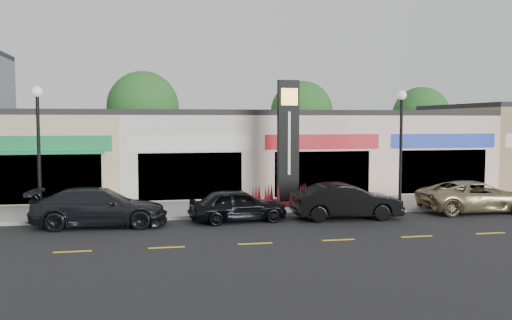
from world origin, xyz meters
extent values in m
plane|color=black|center=(0.00, 0.00, 0.00)|extent=(120.00, 120.00, 0.00)
cube|color=gray|center=(0.00, 4.35, 0.07)|extent=(52.00, 4.30, 0.15)
cube|color=gray|center=(0.00, 2.10, 0.07)|extent=(52.00, 0.20, 0.15)
cube|color=tan|center=(-8.50, 11.50, 2.25)|extent=(7.00, 10.00, 4.50)
cube|color=#262628|center=(-8.50, 11.50, 4.65)|extent=(7.00, 10.00, 0.30)
cube|color=black|center=(-8.50, 6.55, 1.40)|extent=(5.25, 0.10, 2.40)
cube|color=#1D824B|center=(-8.50, 6.55, 3.10)|extent=(6.30, 0.12, 0.80)
cube|color=#1D824B|center=(-8.50, 6.10, 2.70)|extent=(5.60, 0.90, 0.12)
cube|color=beige|center=(-1.50, 11.50, 2.25)|extent=(7.00, 10.00, 4.50)
cube|color=#262628|center=(-1.50, 11.50, 4.65)|extent=(7.00, 10.00, 0.30)
cube|color=black|center=(-1.50, 6.55, 1.40)|extent=(5.25, 0.10, 2.40)
cube|color=silver|center=(-1.50, 6.55, 3.10)|extent=(6.30, 0.12, 0.80)
cube|color=beige|center=(5.50, 11.50, 2.25)|extent=(7.00, 10.00, 4.50)
cube|color=#262628|center=(5.50, 11.50, 4.65)|extent=(7.00, 10.00, 0.30)
cube|color=black|center=(5.50, 6.55, 1.40)|extent=(5.25, 0.10, 2.40)
cube|color=red|center=(5.50, 6.55, 3.10)|extent=(6.30, 0.12, 0.80)
cube|color=beige|center=(12.50, 11.50, 2.25)|extent=(7.00, 10.00, 4.50)
cube|color=#262628|center=(12.50, 11.50, 4.65)|extent=(7.00, 10.00, 0.30)
cube|color=black|center=(12.50, 6.55, 1.40)|extent=(5.25, 0.10, 2.40)
cube|color=#193BB4|center=(12.50, 6.55, 3.10)|extent=(6.30, 0.12, 0.80)
cube|color=#997A59|center=(19.50, 11.50, 2.50)|extent=(7.00, 10.00, 5.00)
cube|color=#262628|center=(19.50, 11.50, 5.15)|extent=(7.00, 10.00, 0.30)
cylinder|color=#382619|center=(-4.00, 19.50, 1.57)|extent=(0.36, 0.36, 3.15)
sphere|color=#235219|center=(-4.00, 19.50, 5.23)|extent=(5.20, 5.20, 5.20)
cylinder|color=#382619|center=(8.00, 19.50, 1.49)|extent=(0.36, 0.36, 2.97)
sphere|color=#235219|center=(8.00, 19.50, 4.89)|extent=(4.80, 4.80, 4.80)
cylinder|color=#382619|center=(18.00, 19.50, 1.40)|extent=(0.36, 0.36, 2.80)
sphere|color=#235219|center=(18.00, 19.50, 4.64)|extent=(4.60, 4.60, 4.60)
cylinder|color=black|center=(-8.00, 2.50, 0.30)|extent=(0.32, 0.32, 0.30)
cylinder|color=black|center=(-8.00, 2.50, 2.80)|extent=(0.14, 0.14, 5.00)
sphere|color=silver|center=(-8.00, 2.50, 5.40)|extent=(0.44, 0.44, 0.44)
cylinder|color=black|center=(8.00, 2.50, 0.30)|extent=(0.32, 0.32, 0.30)
cylinder|color=black|center=(8.00, 2.50, 2.80)|extent=(0.14, 0.14, 5.00)
sphere|color=silver|center=(8.00, 2.50, 5.40)|extent=(0.44, 0.44, 0.44)
cube|color=maroon|center=(3.00, 4.20, 0.25)|extent=(4.20, 1.30, 0.20)
cube|color=black|center=(3.00, 4.20, 3.15)|extent=(1.00, 0.40, 6.00)
cube|color=yellow|center=(3.00, 3.98, 5.35)|extent=(0.80, 0.05, 0.80)
cube|color=silver|center=(3.00, 3.98, 3.15)|extent=(0.12, 0.04, 3.00)
imported|color=black|center=(-5.51, 1.20, 0.77)|extent=(2.52, 5.46, 1.55)
imported|color=black|center=(0.07, 1.18, 0.69)|extent=(2.05, 4.22, 1.39)
imported|color=black|center=(4.74, 0.89, 0.77)|extent=(1.81, 4.72, 1.53)
imported|color=#92865D|center=(11.23, 1.42, 0.72)|extent=(2.49, 5.25, 1.45)
camera|label=1|loc=(-3.47, -20.99, 4.21)|focal=38.00mm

